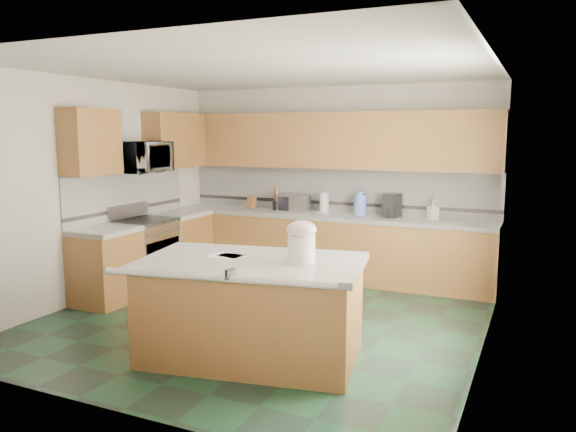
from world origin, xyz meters
The scene contains 52 objects.
floor centered at (0.00, 0.00, 0.00)m, with size 4.60×4.60×0.00m, color black.
ceiling centered at (0.00, 0.00, 2.70)m, with size 4.60×4.60×0.00m, color white.
wall_back centered at (0.00, 2.32, 1.35)m, with size 4.60×0.04×2.70m, color silver.
wall_front centered at (0.00, -2.32, 1.35)m, with size 4.60×0.04×2.70m, color silver.
wall_left centered at (-2.32, 0.00, 1.35)m, with size 0.04×4.60×2.70m, color silver.
wall_right centered at (2.32, 0.00, 1.35)m, with size 0.04×4.60×2.70m, color silver.
back_base_cab centered at (0.00, 2.00, 0.43)m, with size 4.60×0.60×0.86m, color #4E3115.
back_countertop centered at (0.00, 2.00, 0.89)m, with size 4.60×0.64×0.06m, color white.
back_upper_cab centered at (0.00, 2.13, 1.94)m, with size 4.60×0.33×0.78m, color #4E3115.
back_backsplash centered at (0.00, 2.29, 1.24)m, with size 4.60×0.02×0.63m, color silver.
back_accent_band centered at (0.00, 2.28, 1.04)m, with size 4.60×0.01×0.05m, color black.
left_base_cab_rear centered at (-2.00, 1.29, 0.43)m, with size 0.60×0.82×0.86m, color #4E3115.
left_counter_rear centered at (-2.00, 1.29, 0.89)m, with size 0.64×0.82×0.06m, color white.
left_base_cab_front centered at (-2.00, -0.24, 0.43)m, with size 0.60×0.72×0.86m, color #4E3115.
left_counter_front centered at (-2.00, -0.24, 0.89)m, with size 0.64×0.72×0.06m, color white.
left_backsplash centered at (-2.29, 0.55, 1.24)m, with size 0.02×2.30×0.63m, color silver.
left_accent_band centered at (-2.28, 0.55, 1.04)m, with size 0.01×2.30×0.05m, color black.
left_upper_cab_rear centered at (-2.13, 1.42, 1.94)m, with size 0.33×1.09×0.78m, color #4E3115.
left_upper_cab_front centered at (-2.13, -0.24, 1.94)m, with size 0.33×0.72×0.78m, color #4E3115.
range_body centered at (-2.00, 0.50, 0.44)m, with size 0.60×0.76×0.88m, color #B7B7BC.
range_oven_door centered at (-1.71, 0.50, 0.40)m, with size 0.02×0.68×0.55m, color black.
range_cooktop centered at (-2.00, 0.50, 0.90)m, with size 0.62×0.78×0.04m, color black.
range_handle centered at (-1.68, 0.50, 0.78)m, with size 0.02×0.02×0.66m, color #B7B7BC.
range_backguard centered at (-2.26, 0.50, 1.02)m, with size 0.06×0.76×0.18m, color #B7B7BC.
microwave centered at (-2.00, 0.50, 1.73)m, with size 0.73×0.50×0.41m, color #B7B7BC.
island_base centered at (0.40, -0.98, 0.43)m, with size 1.88×1.07×0.86m, color #4E3115.
island_top centered at (0.40, -0.98, 0.89)m, with size 1.98×1.17×0.06m, color white.
island_bullnose centered at (0.40, -1.57, 0.89)m, with size 0.06×0.06×1.98m, color white.
treat_jar centered at (0.85, -0.90, 1.05)m, with size 0.24×0.24×0.25m, color white.
treat_jar_lid centered at (0.85, -0.90, 1.21)m, with size 0.26×0.26×0.16m, color #D9A7B1.
treat_jar_knob centered at (0.85, -0.90, 1.27)m, with size 0.03×0.03×0.09m, color tan.
treat_jar_knob_end_l centered at (0.81, -0.90, 1.27)m, with size 0.05×0.05×0.05m, color tan.
treat_jar_knob_end_r centered at (0.90, -0.90, 1.27)m, with size 0.05×0.05×0.05m, color tan.
soap_bottle_island centered at (0.74, -0.66, 1.08)m, with size 0.13×0.13×0.33m, color teal.
paper_sheet_a centered at (0.11, -0.95, 0.92)m, with size 0.30×0.23×0.00m, color white.
paper_sheet_b centered at (0.16, -0.92, 0.92)m, with size 0.24×0.18×0.00m, color white.
clamp_body centered at (0.51, -1.55, 0.93)m, with size 0.03×0.09×0.08m, color black.
clamp_handle centered at (0.51, -1.60, 0.91)m, with size 0.01×0.01×0.06m, color black.
knife_block centered at (-1.24, 2.05, 1.02)m, with size 0.11×0.09×0.20m, color #472814.
utensil_crock centered at (-0.83, 2.08, 0.99)m, with size 0.11×0.11×0.14m, color black.
utensil_bundle centered at (-0.83, 2.08, 1.17)m, with size 0.07×0.07×0.21m, color #472814.
toaster_oven centered at (-0.54, 2.05, 1.04)m, with size 0.41×0.28×0.24m, color #B7B7BC.
toaster_oven_door centered at (-0.54, 1.92, 1.04)m, with size 0.37×0.01×0.20m, color black.
paper_towel centered at (-0.08, 2.10, 1.06)m, with size 0.13×0.13×0.28m, color white.
paper_towel_base centered at (-0.08, 2.10, 0.93)m, with size 0.19×0.19×0.01m, color #B7B7BC.
water_jug centered at (0.46, 2.06, 1.06)m, with size 0.18×0.18×0.29m, color #5779C1.
water_jug_neck centered at (0.46, 2.06, 1.23)m, with size 0.08×0.08×0.04m, color #5779C1.
coffee_maker centered at (0.90, 2.08, 1.08)m, with size 0.19×0.21×0.32m, color black.
coffee_carafe centered at (0.90, 2.03, 0.99)m, with size 0.13×0.13×0.13m, color black.
soap_bottle_back centered at (1.45, 2.05, 1.05)m, with size 0.12×0.12×0.26m, color white.
soap_back_cap centered at (1.45, 2.05, 1.19)m, with size 0.02×0.02×0.03m, color red.
window_light_proxy centered at (2.29, -0.20, 1.50)m, with size 0.02×1.40×1.10m, color white.
Camera 1 is at (2.75, -5.31, 2.04)m, focal length 35.00 mm.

